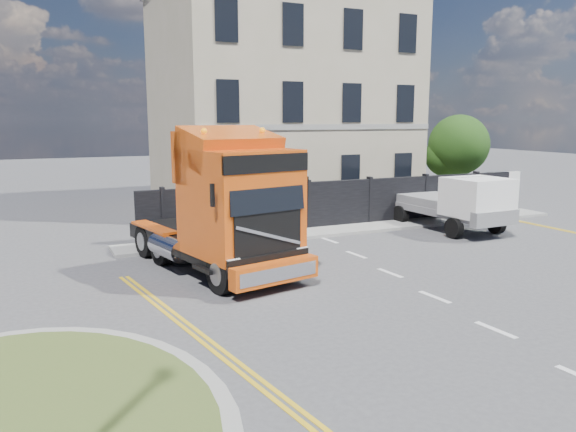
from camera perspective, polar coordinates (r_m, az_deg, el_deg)
name	(u,v)px	position (r m, az deg, el deg)	size (l,w,h in m)	color
ground	(327,308)	(13.90, 4.01, -9.35)	(120.00, 120.00, 0.00)	#424244
hoarding_fence	(360,202)	(24.47, 7.37, 1.38)	(18.80, 0.25, 2.00)	black
georgian_building	(279,96)	(30.62, -0.97, 12.09)	(12.30, 10.30, 12.80)	#B1A48D
tree	(455,148)	(31.44, 16.65, 6.66)	(3.20, 3.20, 4.80)	#382619
pavement_far	(360,228)	(23.59, 7.34, -1.25)	(20.00, 1.60, 0.12)	gray
truck	(228,212)	(16.47, -6.08, 0.44)	(4.01, 7.42, 4.22)	black
flatbed_pickup	(465,203)	(23.66, 17.55, 1.29)	(2.47, 5.58, 2.30)	slate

